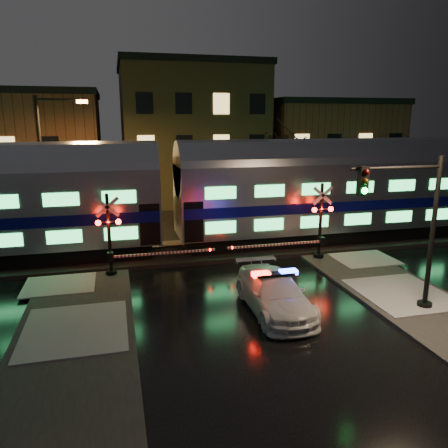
{
  "coord_description": "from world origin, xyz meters",
  "views": [
    {
      "loc": [
        -4.86,
        -17.7,
        7.21
      ],
      "look_at": [
        0.2,
        2.5,
        2.2
      ],
      "focal_mm": 35.0,
      "sensor_mm": 36.0,
      "label": 1
    }
  ],
  "objects_px": {
    "crossing_signal_right": "(315,230)",
    "crossing_signal_left": "(118,243)",
    "traffic_light": "(412,232)",
    "police_car": "(274,293)",
    "streetlight": "(47,161)"
  },
  "relations": [
    {
      "from": "traffic_light",
      "to": "crossing_signal_left",
      "type": "bearing_deg",
      "value": 150.29
    },
    {
      "from": "police_car",
      "to": "streetlight",
      "type": "xyz_separation_m",
      "value": [
        -9.38,
        12.02,
        4.16
      ]
    },
    {
      "from": "police_car",
      "to": "crossing_signal_left",
      "type": "bearing_deg",
      "value": 137.48
    },
    {
      "from": "police_car",
      "to": "crossing_signal_right",
      "type": "xyz_separation_m",
      "value": [
        4.17,
        5.33,
        0.93
      ]
    },
    {
      "from": "police_car",
      "to": "traffic_light",
      "type": "relative_size",
      "value": 0.85
    },
    {
      "from": "crossing_signal_left",
      "to": "crossing_signal_right",
      "type": "bearing_deg",
      "value": 0.01
    },
    {
      "from": "police_car",
      "to": "traffic_light",
      "type": "xyz_separation_m",
      "value": [
        4.79,
        -1.34,
        2.43
      ]
    },
    {
      "from": "crossing_signal_right",
      "to": "streetlight",
      "type": "relative_size",
      "value": 0.67
    },
    {
      "from": "police_car",
      "to": "crossing_signal_right",
      "type": "bearing_deg",
      "value": 52.42
    },
    {
      "from": "crossing_signal_right",
      "to": "streetlight",
      "type": "distance_m",
      "value": 15.45
    },
    {
      "from": "police_car",
      "to": "streetlight",
      "type": "distance_m",
      "value": 15.81
    },
    {
      "from": "police_car",
      "to": "traffic_light",
      "type": "bearing_deg",
      "value": -15.15
    },
    {
      "from": "police_car",
      "to": "crossing_signal_left",
      "type": "height_order",
      "value": "crossing_signal_left"
    },
    {
      "from": "crossing_signal_right",
      "to": "crossing_signal_left",
      "type": "xyz_separation_m",
      "value": [
        -9.89,
        -0.0,
        -0.04
      ]
    },
    {
      "from": "police_car",
      "to": "crossing_signal_left",
      "type": "relative_size",
      "value": 0.9
    }
  ]
}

